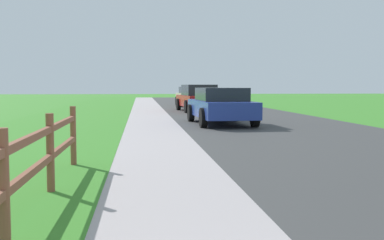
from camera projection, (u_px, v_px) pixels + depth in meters
ground_plane at (168, 114)px, 25.38m from camera, size 120.00×120.00×0.00m
road_asphalt at (226, 111)px, 27.73m from camera, size 7.00×66.00×0.01m
curb_concrete at (113, 112)px, 27.04m from camera, size 6.00×66.00×0.01m
grass_verge at (86, 112)px, 26.87m from camera, size 5.00×66.00×0.00m
rail_fence at (3, 178)px, 4.40m from camera, size 0.11×9.35×1.11m
parked_suv_blue at (221, 105)px, 18.52m from camera, size 2.26×4.95×1.41m
parked_car_red at (198, 98)px, 27.77m from camera, size 2.35×5.08×1.55m
parked_car_beige at (192, 96)px, 34.87m from camera, size 2.25×4.97×1.41m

